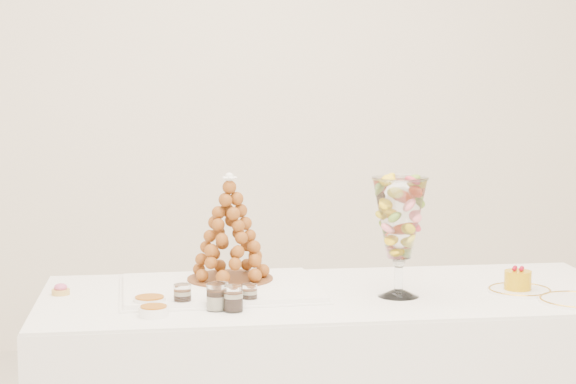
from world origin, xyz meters
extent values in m
cube|color=white|center=(0.00, 2.00, 1.40)|extent=(4.50, 0.04, 2.80)
cube|color=white|center=(0.13, 0.12, 0.68)|extent=(1.80, 0.74, 0.01)
cube|color=white|center=(-0.22, 0.19, 0.69)|extent=(0.61, 0.46, 0.02)
cylinder|color=white|center=(0.31, 0.05, 0.69)|extent=(0.13, 0.13, 0.02)
cylinder|color=white|center=(0.31, 0.05, 0.75)|extent=(0.03, 0.03, 0.09)
sphere|color=white|center=(0.31, 0.05, 0.79)|extent=(0.04, 0.04, 0.04)
cylinder|color=white|center=(0.70, 0.05, 0.69)|extent=(0.19, 0.19, 0.01)
cylinder|color=tan|center=(-0.70, 0.21, 0.69)|extent=(0.06, 0.06, 0.02)
ellipsoid|color=#C14F7A|center=(-0.70, 0.21, 0.71)|extent=(0.04, 0.04, 0.02)
cylinder|color=white|center=(-0.34, 0.00, 0.72)|extent=(0.06, 0.06, 0.07)
cylinder|color=white|center=(-0.24, -0.02, 0.72)|extent=(0.07, 0.07, 0.07)
cylinder|color=white|center=(-0.15, 0.00, 0.72)|extent=(0.06, 0.06, 0.06)
cylinder|color=white|center=(-0.25, -0.05, 0.72)|extent=(0.06, 0.06, 0.08)
cylinder|color=white|center=(-0.20, -0.07, 0.72)|extent=(0.07, 0.07, 0.07)
cylinder|color=white|center=(-0.43, 0.01, 0.70)|extent=(0.09, 0.09, 0.03)
cylinder|color=white|center=(-0.42, -0.09, 0.70)|extent=(0.08, 0.08, 0.03)
cylinder|color=brown|center=(-0.18, 0.27, 0.71)|extent=(0.27, 0.27, 0.01)
cone|color=brown|center=(-0.18, 0.27, 0.87)|extent=(0.27, 0.27, 0.33)
sphere|color=white|center=(-0.18, 0.27, 1.03)|extent=(0.03, 0.03, 0.03)
cylinder|color=#C99509|center=(0.69, 0.05, 0.72)|extent=(0.08, 0.08, 0.06)
sphere|color=maroon|center=(0.70, 0.05, 0.76)|extent=(0.01, 0.01, 0.01)
sphere|color=maroon|center=(0.69, 0.06, 0.76)|extent=(0.01, 0.01, 0.01)
sphere|color=maroon|center=(0.68, 0.04, 0.76)|extent=(0.01, 0.01, 0.01)
sphere|color=maroon|center=(0.69, 0.03, 0.76)|extent=(0.01, 0.01, 0.01)
camera|label=1|loc=(-0.42, -2.73, 1.35)|focal=60.00mm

